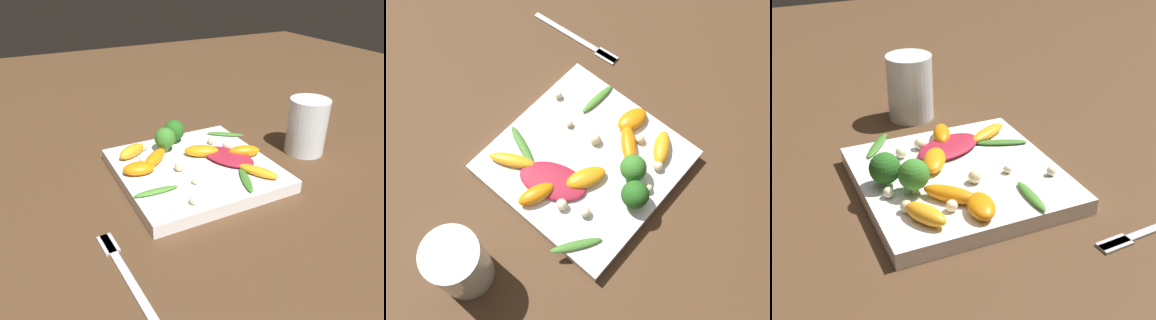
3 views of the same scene
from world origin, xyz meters
TOP-DOWN VIEW (x-y plane):
  - ground_plane at (0.00, 0.00)m, footprint 2.40×2.40m
  - plate at (0.00, 0.00)m, footprint 0.27×0.27m
  - drinking_glass at (0.02, 0.25)m, footprint 0.08×0.08m
  - fork at (0.17, -0.19)m, footprint 0.19×0.03m
  - radicchio_leaf_0 at (0.01, 0.07)m, footprint 0.12×0.10m
  - orange_segment_0 at (-0.08, -0.09)m, footprint 0.05×0.07m
  - orange_segment_1 at (0.08, 0.08)m, footprint 0.08×0.06m
  - orange_segment_2 at (-0.01, -0.10)m, footprint 0.04×0.06m
  - orange_segment_3 at (-0.03, 0.03)m, footprint 0.06×0.07m
  - orange_segment_4 at (0.01, 0.10)m, footprint 0.04×0.07m
  - orange_segment_5 at (-0.04, -0.06)m, footprint 0.07×0.07m
  - broccoli_floret_0 at (-0.07, -0.03)m, footprint 0.04×0.04m
  - broccoli_floret_1 at (-0.10, 0.01)m, footprint 0.04×0.04m
  - arugula_sprig_0 at (-0.08, 0.12)m, footprint 0.06×0.07m
  - arugula_sprig_1 at (0.09, 0.05)m, footprint 0.08×0.04m
  - arugula_sprig_2 at (0.06, -0.10)m, footprint 0.02×0.07m
  - macadamia_nut_0 at (0.11, -0.06)m, footprint 0.01×0.01m
  - macadamia_nut_1 at (-0.03, 0.09)m, footprint 0.02×0.02m
  - macadamia_nut_2 at (0.06, -0.03)m, footprint 0.01×0.01m
  - macadamia_nut_3 at (0.01, -0.03)m, footprint 0.02×0.02m
  - macadamia_nut_4 at (-0.06, 0.07)m, footprint 0.02×0.02m
  - macadamia_nut_5 at (-0.11, -0.02)m, footprint 0.01×0.01m
  - macadamia_nut_6 at (-0.10, -0.06)m, footprint 0.02×0.02m
  - macadamia_nut_7 at (-0.05, -0.08)m, footprint 0.02×0.02m

SIDE VIEW (x-z plane):
  - ground_plane at x=0.00m, z-range 0.00..0.00m
  - fork at x=0.17m, z-range 0.00..0.01m
  - plate at x=0.00m, z-range 0.00..0.02m
  - arugula_sprig_1 at x=0.09m, z-range 0.02..0.03m
  - arugula_sprig_0 at x=-0.08m, z-range 0.02..0.03m
  - arugula_sprig_2 at x=0.06m, z-range 0.02..0.03m
  - radicchio_leaf_0 at x=0.01m, z-range 0.02..0.04m
  - macadamia_nut_2 at x=0.06m, z-range 0.02..0.04m
  - macadamia_nut_0 at x=0.11m, z-range 0.02..0.04m
  - orange_segment_1 at x=0.08m, z-range 0.02..0.04m
  - macadamia_nut_5 at x=-0.11m, z-range 0.02..0.04m
  - macadamia_nut_7 at x=-0.05m, z-range 0.02..0.04m
  - macadamia_nut_6 at x=-0.10m, z-range 0.02..0.04m
  - macadamia_nut_4 at x=-0.06m, z-range 0.02..0.04m
  - macadamia_nut_1 at x=-0.03m, z-range 0.02..0.04m
  - macadamia_nut_3 at x=0.01m, z-range 0.02..0.04m
  - orange_segment_5 at x=-0.04m, z-range 0.02..0.04m
  - orange_segment_2 at x=-0.01m, z-range 0.02..0.04m
  - orange_segment_3 at x=-0.03m, z-range 0.02..0.04m
  - orange_segment_4 at x=0.01m, z-range 0.02..0.05m
  - orange_segment_0 at x=-0.08m, z-range 0.02..0.05m
  - broccoli_floret_1 at x=-0.10m, z-range 0.03..0.07m
  - broccoli_floret_0 at x=-0.07m, z-range 0.03..0.08m
  - drinking_glass at x=0.02m, z-range 0.00..0.11m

